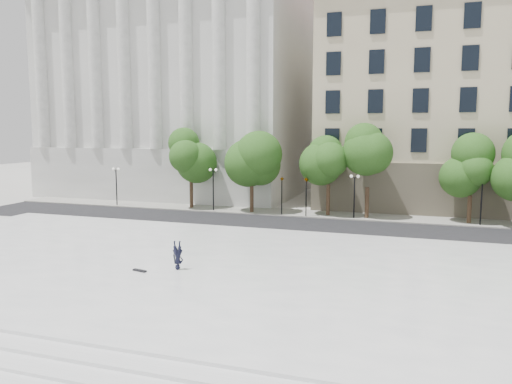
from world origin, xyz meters
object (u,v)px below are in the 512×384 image
(traffic_light_west, at_px, (282,177))
(skateboard, at_px, (140,271))
(person_lying, at_px, (178,266))
(traffic_light_east, at_px, (306,177))

(traffic_light_west, height_order, skateboard, traffic_light_west)
(person_lying, xyz_separation_m, skateboard, (-1.82, -0.99, -0.17))
(traffic_light_east, xyz_separation_m, person_lying, (-2.52, -20.72, -3.05))
(person_lying, height_order, skateboard, person_lying)
(traffic_light_west, bearing_deg, traffic_light_east, 0.00)
(traffic_light_east, bearing_deg, skateboard, -101.30)
(traffic_light_west, xyz_separation_m, skateboard, (-2.01, -21.71, -3.17))
(skateboard, bearing_deg, traffic_light_east, 91.19)
(traffic_light_west, xyz_separation_m, person_lying, (-0.19, -20.72, -3.00))
(traffic_light_east, height_order, skateboard, traffic_light_east)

